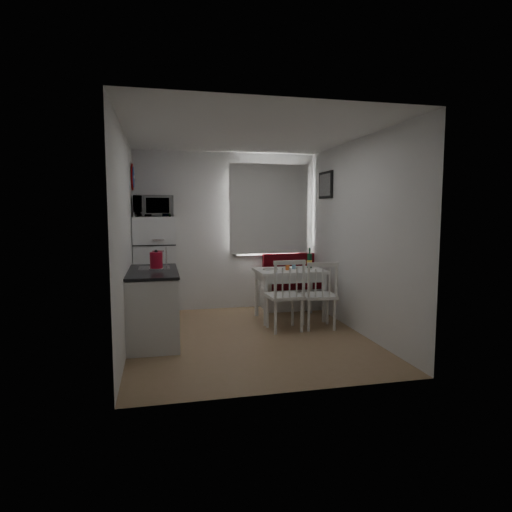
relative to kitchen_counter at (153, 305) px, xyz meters
The scene contains 22 objects.
floor 1.29m from the kitchen_counter, ahead, with size 3.00×3.50×0.02m, color #987951.
ceiling 2.46m from the kitchen_counter, ahead, with size 3.00×3.50×0.02m, color white.
wall_back 2.17m from the kitchen_counter, 53.04° to the left, with size 3.00×0.02×2.60m, color white.
wall_front 2.41m from the kitchen_counter, 57.81° to the right, with size 3.00×0.02×2.60m, color white.
wall_left 0.91m from the kitchen_counter, 152.61° to the right, with size 0.02×3.50×2.60m, color white.
wall_right 2.83m from the kitchen_counter, ahead, with size 0.02×3.50×2.60m, color white.
window 2.72m from the kitchen_counter, 39.47° to the left, with size 1.22×0.06×1.47m, color white.
curtain 2.71m from the kitchen_counter, 38.19° to the left, with size 1.35×0.02×1.50m, color white.
kitchen_counter is the anchor object (origin of this frame).
wall_sign 2.15m from the kitchen_counter, 101.80° to the left, with size 0.40×0.40×0.03m, color #1B45A2.
picture_frame 3.25m from the kitchen_counter, 19.45° to the left, with size 0.04×0.52×0.42m, color black.
bench 2.77m from the kitchen_counter, 29.33° to the left, with size 1.28×0.49×0.92m.
dining_table 2.12m from the kitchen_counter, 18.04° to the left, with size 1.02×0.71×0.76m.
chair_left 1.76m from the kitchen_counter, ahead, with size 0.49×0.47×0.53m.
chair_right 2.26m from the kitchen_counter, ahead, with size 0.49×0.47×0.51m.
fridge 1.29m from the kitchen_counter, 89.10° to the left, with size 0.62×0.62×1.55m, color white.
microwave 1.74m from the kitchen_counter, 89.06° to the left, with size 0.58×0.39×0.32m, color white.
kettle 0.57m from the kitchen_counter, 31.59° to the right, with size 0.19×0.19×0.25m, color #AD0D24.
wine_bottle 2.52m from the kitchen_counter, 17.73° to the left, with size 0.08×0.08×0.31m, color #123B23, non-canonical shape.
drinking_glass_orange 2.08m from the kitchen_counter, 17.14° to the left, with size 0.06×0.06×0.11m, color orange.
drinking_glass_blue 2.23m from the kitchen_counter, 18.63° to the left, with size 0.06×0.06×0.10m, color #76ABCA.
plate 1.86m from the kitchen_counter, 21.54° to the left, with size 0.22×0.22×0.02m, color white.
Camera 1 is at (-1.10, -5.32, 1.64)m, focal length 30.00 mm.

